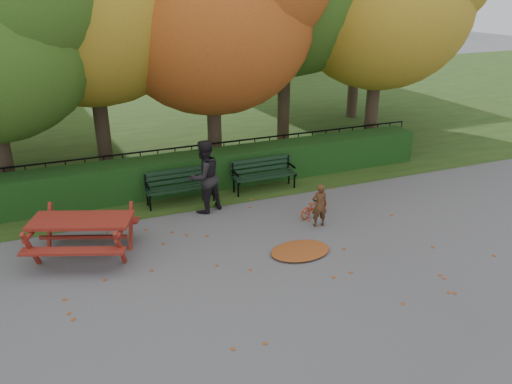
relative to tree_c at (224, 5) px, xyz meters
name	(u,v)px	position (x,y,z in m)	size (l,w,h in m)	color
ground	(283,257)	(-0.83, -5.96, -4.82)	(90.00, 90.00, 0.00)	#5E5E63
grass_strip	(152,113)	(-0.83, 8.04, -4.82)	(90.00, 90.00, 0.00)	#1C3712
hedge	(217,169)	(-0.83, -1.46, -4.32)	(13.00, 0.90, 1.00)	black
iron_fence	(208,159)	(-0.83, -0.66, -4.29)	(14.00, 0.04, 1.02)	black
tree_c	(224,5)	(0.00, 0.00, 0.00)	(6.30, 6.00, 8.00)	#31271C
bench_left	(179,184)	(-2.13, -2.26, -4.30)	(1.80, 0.57, 0.88)	black
bench_right	(263,172)	(0.27, -2.26, -4.30)	(1.80, 0.57, 0.88)	black
picnic_table	(82,227)	(-4.72, -4.31, -4.14)	(2.51, 2.28, 1.00)	maroon
leaf_pile	(300,251)	(-0.41, -5.91, -4.78)	(1.34, 0.93, 0.09)	brown
leaf_scatter	(278,251)	(-0.83, -5.66, -4.82)	(9.00, 5.70, 0.01)	brown
child	(319,205)	(0.60, -4.90, -4.29)	(0.39, 0.26, 1.07)	#452916
adult	(204,177)	(-1.68, -3.06, -3.88)	(0.91, 0.71, 1.88)	black
bicycle	(314,206)	(0.76, -4.37, -4.56)	(0.35, 0.99, 0.52)	#AE3110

